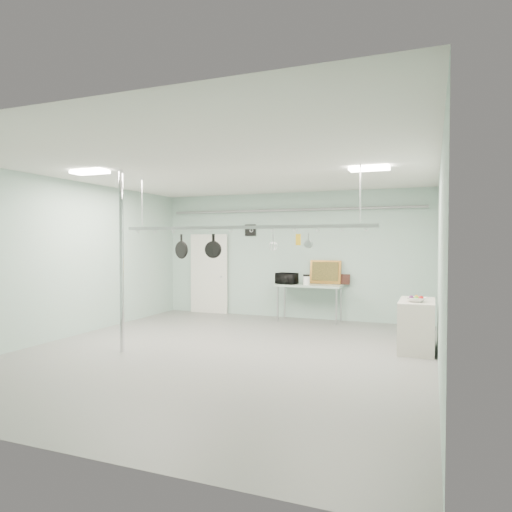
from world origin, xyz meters
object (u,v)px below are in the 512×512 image
at_px(skillet_mid, 213,246).
at_px(chrome_pole, 122,261).
at_px(pot_rack, 241,226).
at_px(fruit_bowl, 416,300).
at_px(coffee_canister, 306,281).
at_px(side_cabinet, 417,325).
at_px(skillet_right, 214,245).
at_px(prep_table, 309,287).
at_px(skillet_left, 181,246).
at_px(microwave, 287,278).

bearing_deg(skillet_mid, chrome_pole, -157.64).
relative_size(pot_rack, fruit_bowl, 14.69).
relative_size(pot_rack, coffee_canister, 22.55).
xyz_separation_m(side_cabinet, fruit_bowl, (-0.01, -0.26, 0.49)).
xyz_separation_m(side_cabinet, pot_rack, (-2.95, -1.10, 1.78)).
distance_m(chrome_pole, fruit_bowl, 5.19).
xyz_separation_m(coffee_canister, skillet_right, (-0.91, -3.12, 0.87)).
xyz_separation_m(prep_table, side_cabinet, (2.55, -2.20, -0.38)).
height_order(side_cabinet, skillet_left, skillet_left).
xyz_separation_m(skillet_left, skillet_mid, (0.67, 0.00, -0.00)).
height_order(prep_table, pot_rack, pot_rack).
xyz_separation_m(chrome_pole, skillet_right, (1.36, 0.90, 0.28)).
height_order(microwave, skillet_mid, skillet_mid).
bearing_deg(coffee_canister, chrome_pole, -119.48).
distance_m(chrome_pole, prep_table, 4.85).
bearing_deg(skillet_right, side_cabinet, 22.67).
bearing_deg(microwave, pot_rack, 107.09).
relative_size(side_cabinet, skillet_right, 2.96).
bearing_deg(skillet_right, coffee_canister, 78.85).
distance_m(side_cabinet, microwave, 3.79).
height_order(side_cabinet, skillet_mid, skillet_mid).
relative_size(side_cabinet, fruit_bowl, 3.67).
height_order(fruit_bowl, skillet_mid, skillet_mid).
bearing_deg(chrome_pole, skillet_right, 33.50).
distance_m(microwave, skillet_left, 3.49).
height_order(side_cabinet, fruit_bowl, fruit_bowl).
xyz_separation_m(chrome_pole, microwave, (1.75, 4.11, -0.56)).
bearing_deg(skillet_right, prep_table, 79.27).
height_order(chrome_pole, pot_rack, chrome_pole).
height_order(microwave, skillet_right, skillet_right).
relative_size(coffee_canister, skillet_left, 0.48).
height_order(fruit_bowl, skillet_left, skillet_left).
bearing_deg(skillet_mid, fruit_bowl, 2.01).
bearing_deg(chrome_pole, pot_rack, 25.35).
distance_m(pot_rack, fruit_bowl, 3.32).
bearing_deg(prep_table, skillet_right, -105.91).
relative_size(microwave, coffee_canister, 2.31).
xyz_separation_m(microwave, fruit_bowl, (3.09, -2.38, -0.10)).
bearing_deg(skillet_mid, prep_table, 62.39).
relative_size(microwave, fruit_bowl, 1.51).
xyz_separation_m(pot_rack, skillet_left, (-1.22, 0.00, -0.37)).
bearing_deg(microwave, coffee_canister, -175.33).
xyz_separation_m(pot_rack, coffee_canister, (0.37, 3.12, -1.22)).
relative_size(pot_rack, skillet_mid, 10.75).
relative_size(microwave, skillet_right, 1.21).
height_order(prep_table, skillet_mid, skillet_mid).
bearing_deg(coffee_canister, fruit_bowl, -41.66).
relative_size(prep_table, pot_rack, 0.33).
relative_size(chrome_pole, pot_rack, 0.67).
xyz_separation_m(skillet_left, skillet_right, (0.68, 0.00, 0.02)).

